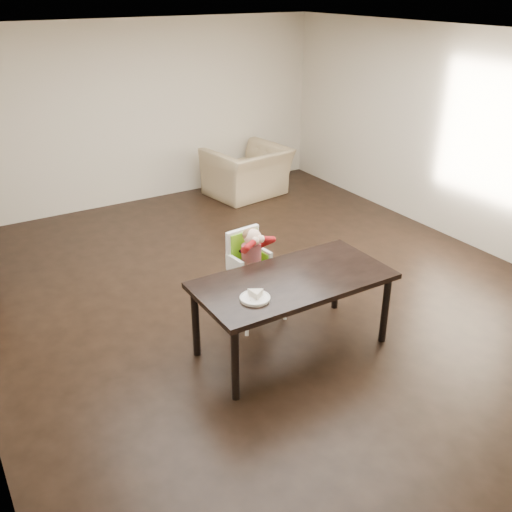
{
  "coord_description": "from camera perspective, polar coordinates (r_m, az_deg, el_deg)",
  "views": [
    {
      "loc": [
        -3.02,
        -4.83,
        3.18
      ],
      "look_at": [
        -0.45,
        -0.62,
        0.79
      ],
      "focal_mm": 40.0,
      "sensor_mm": 36.0,
      "label": 1
    }
  ],
  "objects": [
    {
      "name": "ground",
      "position": [
        6.52,
        0.56,
        -3.27
      ],
      "size": [
        7.0,
        7.0,
        0.0
      ],
      "primitive_type": "plane",
      "color": "black",
      "rests_on": "ground"
    },
    {
      "name": "armchair",
      "position": [
        9.24,
        -0.88,
        9.19
      ],
      "size": [
        1.29,
        0.95,
        1.04
      ],
      "primitive_type": "imported",
      "rotation": [
        0.0,
        0.0,
        3.3
      ],
      "color": "tan",
      "rests_on": "ground"
    },
    {
      "name": "room_walls",
      "position": [
        5.84,
        0.64,
        12.82
      ],
      "size": [
        6.02,
        7.02,
        2.71
      ],
      "color": "beige",
      "rests_on": "ground"
    },
    {
      "name": "plate",
      "position": [
        4.81,
        -0.07,
        -4.06
      ],
      "size": [
        0.3,
        0.3,
        0.07
      ],
      "rotation": [
        0.0,
        0.0,
        0.14
      ],
      "color": "white",
      "rests_on": "dining_table"
    },
    {
      "name": "high_chair",
      "position": [
        5.67,
        -0.59,
        0.09
      ],
      "size": [
        0.46,
        0.46,
        1.0
      ],
      "rotation": [
        0.0,
        0.0,
        0.11
      ],
      "color": "white",
      "rests_on": "ground"
    },
    {
      "name": "dining_table",
      "position": [
        5.2,
        3.73,
        -3.0
      ],
      "size": [
        1.8,
        0.9,
        0.75
      ],
      "color": "black",
      "rests_on": "ground"
    }
  ]
}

